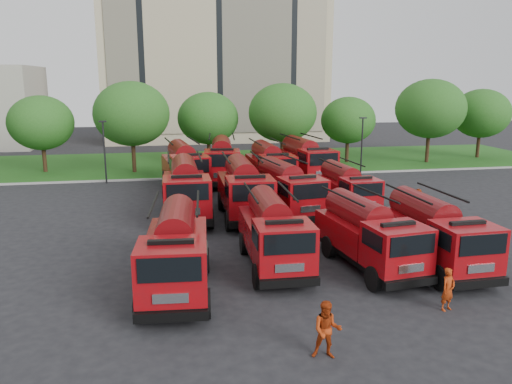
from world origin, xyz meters
TOP-DOWN VIEW (x-y plane):
  - ground at (0.00, 0.00)m, footprint 140.00×140.00m
  - lawn at (0.00, 26.00)m, footprint 70.00×16.00m
  - curb at (0.00, 17.90)m, footprint 70.00×0.30m
  - apartment_building at (2.00, 47.94)m, footprint 30.00×14.18m
  - tree_1 at (-16.00, 23.00)m, footprint 5.71×5.71m
  - tree_2 at (-8.00, 21.50)m, footprint 6.72×6.72m
  - tree_3 at (-1.00, 24.00)m, footprint 5.88×5.88m
  - tree_4 at (6.00, 22.50)m, footprint 6.55×6.55m
  - tree_5 at (13.00, 23.50)m, footprint 5.46×5.46m
  - tree_6 at (21.00, 22.00)m, footprint 6.89×6.89m
  - tree_7 at (28.00, 24.00)m, footprint 6.05×6.05m
  - lamp_post_0 at (-10.00, 17.20)m, footprint 0.60×0.25m
  - lamp_post_1 at (12.00, 17.20)m, footprint 0.60×0.25m
  - fire_truck_0 at (-4.79, -5.36)m, footprint 3.04×7.32m
  - fire_truck_1 at (-0.40, -3.38)m, footprint 2.66×6.96m
  - fire_truck_2 at (3.74, -4.31)m, footprint 3.18×6.98m
  - fire_truck_3 at (6.70, -4.75)m, footprint 2.70×6.94m
  - fire_truck_4 at (-3.96, 5.68)m, footprint 2.87×7.72m
  - fire_truck_5 at (-0.45, 5.01)m, footprint 2.93×7.72m
  - fire_truck_6 at (2.26, 5.13)m, footprint 3.56×7.50m
  - fire_truck_7 at (6.38, 5.73)m, footprint 2.67×6.48m
  - fire_truck_8 at (-3.73, 13.81)m, footprint 3.61×8.05m
  - fire_truck_9 at (-0.60, 15.85)m, footprint 3.53×8.13m
  - fire_truck_10 at (2.93, 13.62)m, footprint 2.96×7.53m
  - fire_truck_11 at (6.28, 15.24)m, footprint 3.52×8.01m
  - firefighter_0 at (4.96, -8.93)m, footprint 0.71×0.61m
  - firefighter_1 at (-0.42, -11.26)m, footprint 0.99×0.70m
  - firefighter_2 at (7.38, -6.70)m, footprint 0.58×0.97m
  - firefighter_3 at (9.67, -3.94)m, footprint 1.22×0.99m
  - firefighter_4 at (-3.93, 1.02)m, footprint 0.85×0.67m
  - firefighter_5 at (10.74, 4.33)m, footprint 1.53×1.08m

SIDE VIEW (x-z plane):
  - ground at x=0.00m, z-range 0.00..0.00m
  - firefighter_0 at x=4.96m, z-range -0.81..0.81m
  - firefighter_1 at x=-0.42m, z-range -0.91..0.91m
  - firefighter_2 at x=7.38m, z-range -0.80..0.80m
  - firefighter_3 at x=9.67m, z-range -0.84..0.84m
  - firefighter_4 at x=-3.93m, z-range -0.76..0.76m
  - firefighter_5 at x=10.74m, z-range -0.76..0.76m
  - lawn at x=0.00m, z-range 0.00..0.12m
  - curb at x=0.00m, z-range 0.00..0.14m
  - fire_truck_7 at x=6.38m, z-range 0.01..2.90m
  - fire_truck_2 at x=3.74m, z-range 0.01..3.08m
  - fire_truck_3 at x=6.70m, z-range 0.01..3.13m
  - fire_truck_1 at x=-0.40m, z-range 0.01..3.15m
  - fire_truck_0 at x=-4.79m, z-range 0.01..3.27m
  - fire_truck_6 at x=2.26m, z-range 0.01..3.29m
  - fire_truck_10 at x=2.93m, z-range 0.01..3.39m
  - fire_truck_5 at x=-0.45m, z-range 0.01..3.50m
  - fire_truck_4 at x=-3.96m, z-range 0.01..3.52m
  - fire_truck_11 at x=6.28m, z-range 0.01..3.55m
  - fire_truck_8 at x=-3.73m, z-range 0.01..3.55m
  - fire_truck_9 at x=-0.60m, z-range 0.01..3.61m
  - lamp_post_0 at x=-10.00m, z-range 0.34..5.45m
  - lamp_post_1 at x=12.00m, z-range 0.34..5.45m
  - tree_5 at x=13.00m, z-range 1.01..7.69m
  - tree_1 at x=-16.00m, z-range 1.06..8.04m
  - tree_3 at x=-1.00m, z-range 1.09..8.28m
  - tree_7 at x=28.00m, z-range 1.12..8.52m
  - tree_4 at x=6.00m, z-range 1.21..9.23m
  - tree_2 at x=-8.00m, z-range 1.25..9.46m
  - tree_6 at x=21.00m, z-range 1.28..9.70m
  - apartment_building at x=2.00m, z-range 0.00..25.00m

